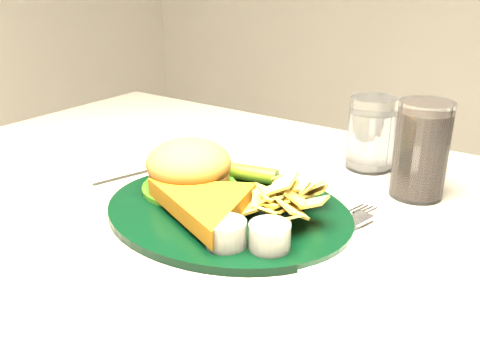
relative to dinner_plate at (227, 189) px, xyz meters
The scene contains 5 objects.
dinner_plate is the anchor object (origin of this frame).
water_glass 0.29m from the dinner_plate, 73.14° to the left, with size 0.07×0.07×0.12m, color white.
cola_glass 0.28m from the dinner_plate, 48.99° to the left, with size 0.08×0.08×0.14m, color black.
fork_napkin 0.15m from the dinner_plate, ahead, with size 0.14×0.18×0.01m, color white, non-canonical shape.
spoon 0.20m from the dinner_plate, behind, with size 0.04×0.17×0.01m, color white, non-canonical shape.
Camera 1 is at (0.40, -0.55, 1.07)m, focal length 40.00 mm.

